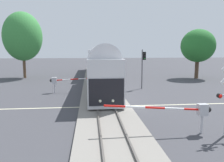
# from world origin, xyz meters

# --- Properties ---
(ground_plane) EXTENTS (220.00, 220.00, 0.00)m
(ground_plane) POSITION_xyz_m (0.00, 0.00, 0.00)
(ground_plane) COLOR #3D3D42
(road_centre_stripe) EXTENTS (44.00, 0.20, 0.01)m
(road_centre_stripe) POSITION_xyz_m (0.00, 0.00, 0.00)
(road_centre_stripe) COLOR beige
(road_centre_stripe) RESTS_ON ground
(railway_track) EXTENTS (4.40, 80.00, 0.32)m
(railway_track) POSITION_xyz_m (0.00, 0.00, 0.10)
(railway_track) COLOR gray
(railway_track) RESTS_ON ground
(commuter_train) EXTENTS (3.04, 39.20, 5.16)m
(commuter_train) POSITION_xyz_m (0.00, 16.08, 2.78)
(commuter_train) COLOR silver
(commuter_train) RESTS_ON railway_track
(crossing_gate_near) EXTENTS (6.42, 0.40, 1.92)m
(crossing_gate_near) POSITION_xyz_m (4.59, -6.78, 1.44)
(crossing_gate_near) COLOR #B7B7BC
(crossing_gate_near) RESTS_ON ground
(crossing_gate_far) EXTENTS (5.19, 0.40, 1.80)m
(crossing_gate_far) POSITION_xyz_m (-4.87, 6.78, 1.41)
(crossing_gate_far) COLOR #B7B7BC
(crossing_gate_far) RESTS_ON ground
(traffic_signal_far_side) EXTENTS (0.53, 0.38, 4.99)m
(traffic_signal_far_side) POSITION_xyz_m (5.45, 8.39, 3.35)
(traffic_signal_far_side) COLOR #4C4C51
(traffic_signal_far_side) RESTS_ON ground
(pine_left_background) EXTENTS (6.55, 6.55, 11.35)m
(pine_left_background) POSITION_xyz_m (-12.68, 20.97, 7.18)
(pine_left_background) COLOR brown
(pine_left_background) RESTS_ON ground
(maple_right_background) EXTENTS (5.74, 5.74, 8.42)m
(maple_right_background) POSITION_xyz_m (17.21, 17.59, 5.59)
(maple_right_background) COLOR #4C3828
(maple_right_background) RESTS_ON ground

